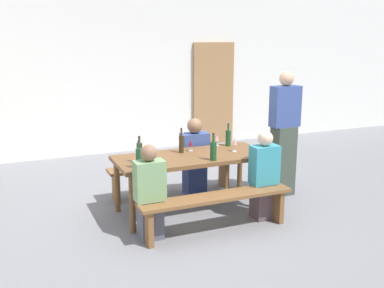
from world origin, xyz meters
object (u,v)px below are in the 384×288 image
object	(u,v)px
wine_bottle_2	(139,158)
tasting_table	(192,161)
wine_bottle_0	(140,152)
wine_bottle_4	(181,143)
bench_near	(216,203)
wine_glass_0	(191,144)
seated_guest_far_0	(195,159)
wooden_door	(213,94)
bench_far	(172,170)
seated_guest_near_1	(264,177)
standing_host	(284,136)
wine_glass_1	(235,142)
wine_glass_2	(217,138)
seated_guest_near_0	(150,195)
wine_bottle_1	(228,138)
wine_bottle_3	(213,150)

from	to	relation	value
wine_bottle_2	tasting_table	bearing A→B (deg)	20.50
wine_bottle_0	wine_bottle_4	xyz separation A→B (m)	(0.64, 0.25, -0.00)
bench_near	tasting_table	bearing A→B (deg)	90.00
wine_glass_0	seated_guest_far_0	distance (m)	0.51
tasting_table	seated_guest_far_0	world-z (taller)	seated_guest_far_0
wooden_door	wine_bottle_4	bearing A→B (deg)	-122.17
wine_glass_0	bench_near	bearing A→B (deg)	-94.60
bench_near	wine_bottle_4	bearing A→B (deg)	94.53
wooden_door	wine_bottle_4	xyz separation A→B (m)	(-1.99, -3.16, -0.18)
bench_far	wine_bottle_4	xyz separation A→B (m)	(-0.07, -0.53, 0.52)
wine_bottle_2	seated_guest_near_1	size ratio (longest dim) A/B	0.29
wine_bottle_2	wooden_door	bearing A→B (deg)	53.40
wine_bottle_2	bench_near	bearing A→B (deg)	-28.18
wooden_door	standing_host	size ratio (longest dim) A/B	1.19
tasting_table	bench_near	xyz separation A→B (m)	(0.00, -0.72, -0.32)
wine_bottle_4	wine_glass_0	bearing A→B (deg)	14.76
tasting_table	wine_glass_1	bearing A→B (deg)	-3.58
wine_bottle_2	seated_guest_near_1	distance (m)	1.58
seated_guest_far_0	standing_host	distance (m)	1.30
wine_bottle_0	seated_guest_near_1	size ratio (longest dim) A/B	0.29
wine_bottle_0	seated_guest_near_1	bearing A→B (deg)	-19.36
wine_glass_2	wine_glass_0	bearing A→B (deg)	-163.93
wine_glass_2	seated_guest_far_0	world-z (taller)	seated_guest_far_0
wine_glass_0	seated_guest_near_0	bearing A→B (deg)	-136.38
wine_bottle_1	wine_bottle_4	xyz separation A→B (m)	(-0.73, -0.10, 0.01)
bench_near	standing_host	world-z (taller)	standing_host
wine_bottle_1	seated_guest_near_1	xyz separation A→B (m)	(0.06, -0.85, -0.34)
wooden_door	standing_host	distance (m)	3.29
seated_guest_far_0	standing_host	bearing A→B (deg)	67.98
wine_bottle_2	wine_glass_1	bearing A→B (deg)	10.54
wine_bottle_1	standing_host	distance (m)	0.81
wine_bottle_2	seated_guest_near_1	world-z (taller)	seated_guest_near_1
tasting_table	wine_bottle_1	xyz separation A→B (m)	(0.66, 0.28, 0.20)
wine_bottle_1	wine_glass_2	size ratio (longest dim) A/B	2.03
seated_guest_near_1	seated_guest_far_0	bearing A→B (deg)	21.45
wine_glass_0	wine_bottle_0	bearing A→B (deg)	-160.08
seated_guest_near_0	seated_guest_near_1	xyz separation A→B (m)	(1.48, 0.00, 0.02)
wooden_door	wine_bottle_0	world-z (taller)	wooden_door
wine_bottle_4	wine_glass_2	xyz separation A→B (m)	(0.60, 0.17, -0.02)
wine_bottle_4	standing_host	distance (m)	1.52
wine_bottle_1	wine_glass_2	distance (m)	0.16
bench_near	seated_guest_far_0	distance (m)	1.32
bench_near	wine_bottle_2	size ratio (longest dim) A/B	5.65
wine_bottle_0	wine_glass_0	distance (m)	0.84
wine_bottle_0	tasting_table	bearing A→B (deg)	4.89
wine_bottle_0	wine_glass_1	bearing A→B (deg)	1.03
wine_bottle_1	wine_glass_2	world-z (taller)	wine_bottle_1
wine_glass_2	standing_host	bearing A→B (deg)	-15.71
wine_bottle_0	wine_glass_2	distance (m)	1.30
wine_glass_1	wine_bottle_3	bearing A→B (deg)	-148.67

